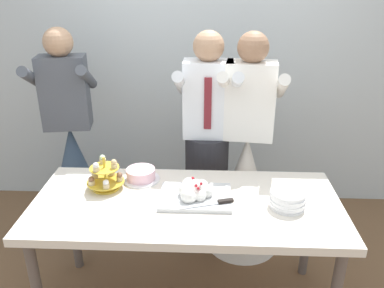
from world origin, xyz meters
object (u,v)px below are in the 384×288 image
(cupcake_stand, at_px, (105,177))
(round_cake, at_px, (141,175))
(main_cake_tray, at_px, (195,193))
(person_bride, at_px, (245,179))
(dessert_table, at_px, (186,212))
(plate_stack, at_px, (288,199))
(person_groom, at_px, (207,157))
(person_guest, at_px, (74,166))

(cupcake_stand, bearing_deg, round_cake, 29.50)
(round_cake, bearing_deg, main_cake_tray, -31.46)
(person_bride, bearing_deg, main_cake_tray, -119.89)
(dessert_table, relative_size, plate_stack, 8.74)
(main_cake_tray, xyz_separation_m, plate_stack, (0.53, -0.06, 0.01))
(round_cake, height_order, person_groom, person_groom)
(cupcake_stand, bearing_deg, person_bride, 29.47)
(cupcake_stand, relative_size, person_guest, 0.14)
(person_groom, bearing_deg, person_guest, 173.44)
(plate_stack, bearing_deg, dessert_table, 176.85)
(round_cake, height_order, person_bride, person_bride)
(cupcake_stand, distance_m, main_cake_tray, 0.57)
(dessert_table, xyz_separation_m, main_cake_tray, (0.05, 0.03, 0.12))
(dessert_table, height_order, plate_stack, plate_stack)
(dessert_table, height_order, person_bride, person_bride)
(cupcake_stand, distance_m, plate_stack, 1.10)
(round_cake, bearing_deg, cupcake_stand, -150.50)
(dessert_table, distance_m, person_groom, 0.68)
(main_cake_tray, bearing_deg, plate_stack, -6.57)
(cupcake_stand, distance_m, person_guest, 0.84)
(round_cake, bearing_deg, person_guest, 139.24)
(plate_stack, xyz_separation_m, person_bride, (-0.17, 0.68, -0.24))
(person_groom, height_order, person_bride, same)
(main_cake_tray, height_order, person_bride, person_bride)
(round_cake, relative_size, person_bride, 0.14)
(main_cake_tray, relative_size, person_groom, 0.26)
(person_groom, distance_m, person_guest, 1.07)
(dessert_table, relative_size, round_cake, 7.50)
(round_cake, bearing_deg, person_bride, 29.46)
(plate_stack, distance_m, person_groom, 0.85)
(main_cake_tray, height_order, plate_stack, main_cake_tray)
(main_cake_tray, bearing_deg, round_cake, 148.54)
(plate_stack, bearing_deg, cupcake_stand, 171.33)
(cupcake_stand, relative_size, person_bride, 0.14)
(dessert_table, xyz_separation_m, person_guest, (-0.94, 0.79, -0.12))
(person_bride, bearing_deg, cupcake_stand, -150.53)
(dessert_table, xyz_separation_m, person_bride, (0.40, 0.65, -0.12))
(main_cake_tray, xyz_separation_m, round_cake, (-0.35, 0.22, -0.01))
(cupcake_stand, bearing_deg, person_guest, 123.39)
(cupcake_stand, relative_size, person_groom, 0.14)
(main_cake_tray, distance_m, person_groom, 0.65)
(person_bride, bearing_deg, plate_stack, -75.74)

